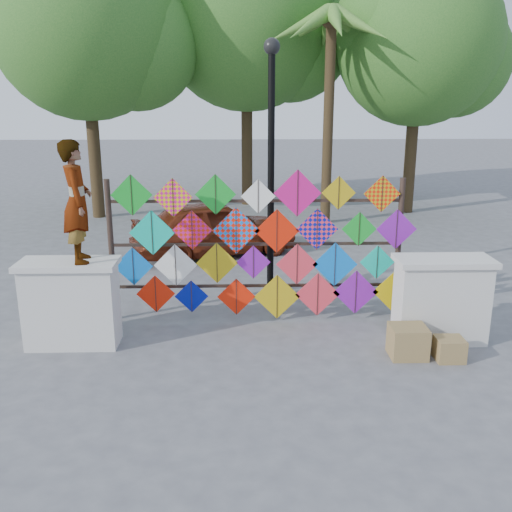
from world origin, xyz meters
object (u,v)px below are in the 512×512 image
(kite_rack, at_px, (262,248))
(sedan, at_px, (214,228))
(vendor_woman, at_px, (77,202))
(lamppost, at_px, (271,146))

(kite_rack, distance_m, sedan, 4.09)
(vendor_woman, bearing_deg, kite_rack, -83.88)
(vendor_woman, relative_size, sedan, 0.46)
(kite_rack, bearing_deg, lamppost, 80.91)
(sedan, bearing_deg, kite_rack, 172.22)
(sedan, relative_size, lamppost, 0.83)
(lamppost, bearing_deg, kite_rack, -99.09)
(kite_rack, distance_m, vendor_woman, 2.90)
(kite_rack, relative_size, sedan, 1.32)
(vendor_woman, bearing_deg, sedan, -32.39)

